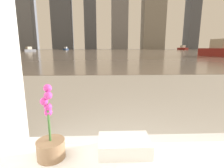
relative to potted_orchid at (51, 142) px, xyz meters
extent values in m
cylinder|color=#8C6B4C|center=(0.00, 0.00, -0.04)|extent=(0.15, 0.15, 0.10)
cylinder|color=#38662D|center=(0.00, 0.00, 0.15)|extent=(0.01, 0.01, 0.28)
sphere|color=#CC3899|center=(0.00, 0.01, 0.29)|extent=(0.04, 0.04, 0.04)
sphere|color=#CC3899|center=(0.01, -0.01, 0.26)|extent=(0.04, 0.04, 0.04)
sphere|color=#CC3899|center=(-0.01, 0.00, 0.23)|extent=(0.04, 0.04, 0.04)
sphere|color=#CC3899|center=(0.00, 0.01, 0.20)|extent=(0.04, 0.04, 0.04)
sphere|color=#CC3899|center=(0.00, 0.01, 0.16)|extent=(0.04, 0.04, 0.04)
cube|color=white|center=(0.40, 0.04, -0.07)|extent=(0.29, 0.19, 0.04)
cube|color=white|center=(0.40, 0.04, -0.03)|extent=(0.29, 0.19, 0.04)
cube|color=gray|center=(0.52, 61.26, -0.62)|extent=(180.00, 110.00, 0.01)
cube|color=maroon|center=(14.96, 21.12, -0.11)|extent=(2.88, 6.00, 1.01)
cube|color=#B2A893|center=(14.96, 21.12, 0.96)|extent=(1.77, 2.36, 1.15)
cube|color=maroon|center=(38.18, 84.08, -0.11)|extent=(3.38, 6.07, 1.01)
cube|color=silver|center=(38.18, 84.08, 0.97)|extent=(1.94, 2.45, 1.15)
cube|color=#4C4C51|center=(-20.17, 48.08, -0.31)|extent=(2.87, 3.70, 0.62)
cube|color=#B2A893|center=(-20.17, 48.08, 0.36)|extent=(1.45, 1.61, 0.71)
cube|color=navy|center=(-16.89, 78.56, -0.29)|extent=(1.77, 3.88, 0.66)
cube|color=silver|center=(-16.89, 78.56, 0.41)|extent=(1.12, 1.52, 0.75)
cube|color=#4C515B|center=(57.76, 117.26, 27.78)|extent=(6.64, 9.71, 56.81)
camera|label=1|loc=(0.29, -0.85, 0.49)|focal=28.00mm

